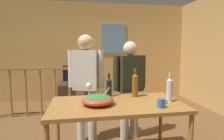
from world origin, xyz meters
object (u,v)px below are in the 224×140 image
at_px(framed_picture, 114,39).
at_px(tv_console, 76,93).
at_px(salad_bowl, 98,99).
at_px(person_standing_left, 86,80).
at_px(wine_glass, 89,87).
at_px(wine_bottle_dark, 109,87).
at_px(stair_railing, 58,86).
at_px(flat_screen_tv, 76,74).
at_px(serving_table, 117,109).
at_px(person_standing_right, 130,83).
at_px(mug_blue, 161,103).
at_px(wine_bottle_clear, 169,89).
at_px(wine_bottle_amber, 135,85).

xyz_separation_m(framed_picture, tv_console, (-1.06, -0.29, -1.46)).
xyz_separation_m(salad_bowl, person_standing_left, (-0.11, 0.70, 0.10)).
xyz_separation_m(wine_glass, wine_bottle_dark, (0.27, -0.03, -0.01)).
relative_size(stair_railing, flat_screen_tv, 3.83).
relative_size(framed_picture, stair_railing, 0.33).
distance_m(serving_table, salad_bowl, 0.27).
height_order(wine_glass, person_standing_right, person_standing_right).
height_order(flat_screen_tv, person_standing_left, person_standing_left).
distance_m(salad_bowl, person_standing_left, 0.71).
bearing_deg(mug_blue, person_standing_right, 96.81).
bearing_deg(salad_bowl, tv_console, 96.46).
distance_m(tv_console, mug_blue, 3.27).
relative_size(stair_railing, serving_table, 1.61).
height_order(wine_glass, wine_bottle_clear, wine_bottle_clear).
xyz_separation_m(stair_railing, wine_bottle_dark, (0.87, -1.65, 0.29)).
relative_size(flat_screen_tv, person_standing_left, 0.39).
height_order(tv_console, wine_glass, wine_glass).
bearing_deg(flat_screen_tv, mug_blue, -71.80).
bearing_deg(framed_picture, tv_console, -164.70).
height_order(tv_console, wine_bottle_amber, wine_bottle_amber).
relative_size(wine_glass, person_standing_right, 0.12).
xyz_separation_m(stair_railing, tv_console, (0.36, 0.85, -0.38)).
height_order(serving_table, mug_blue, mug_blue).
bearing_deg(wine_glass, wine_bottle_amber, -9.48).
height_order(salad_bowl, wine_bottle_amber, wine_bottle_amber).
bearing_deg(mug_blue, tv_console, 108.03).
distance_m(tv_console, flat_screen_tv, 0.54).
relative_size(serving_table, wine_glass, 8.06).
bearing_deg(wine_bottle_clear, wine_bottle_dark, 151.59).
height_order(wine_glass, person_standing_left, person_standing_left).
bearing_deg(person_standing_right, wine_glass, 8.60).
xyz_separation_m(salad_bowl, mug_blue, (0.67, -0.21, -0.01)).
bearing_deg(wine_bottle_dark, stair_railing, 117.73).
bearing_deg(wine_bottle_clear, person_standing_right, 112.60).
bearing_deg(wine_bottle_amber, person_standing_left, 146.04).
distance_m(wine_bottle_clear, person_standing_left, 1.21).
xyz_separation_m(salad_bowl, wine_bottle_dark, (0.18, 0.34, 0.07)).
xyz_separation_m(stair_railing, serving_table, (0.91, -1.96, 0.09)).
relative_size(stair_railing, person_standing_left, 1.51).
bearing_deg(wine_glass, salad_bowl, -77.70).
bearing_deg(person_standing_left, stair_railing, -48.11).
xyz_separation_m(salad_bowl, wine_glass, (-0.08, 0.37, 0.07)).
relative_size(tv_console, person_standing_left, 0.55).
height_order(stair_railing, person_standing_right, person_standing_right).
bearing_deg(wine_bottle_clear, mug_blue, -134.72).
xyz_separation_m(framed_picture, wine_bottle_clear, (0.12, -3.15, -0.76)).
xyz_separation_m(flat_screen_tv, mug_blue, (0.99, -3.02, 0.06)).
bearing_deg(wine_bottle_amber, wine_bottle_dark, 167.81).
bearing_deg(flat_screen_tv, person_standing_left, -84.23).
height_order(stair_railing, wine_bottle_amber, wine_bottle_amber).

